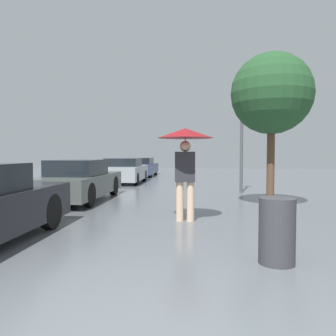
# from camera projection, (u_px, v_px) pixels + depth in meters

# --- Properties ---
(pedestrian) EXTENTS (1.17, 1.17, 1.97)m
(pedestrian) POSITION_uv_depth(u_px,v_px,m) (185.00, 146.00, 6.90)
(pedestrian) COLOR beige
(pedestrian) RESTS_ON ground_plane
(parked_car_second) EXTENTS (1.62, 4.26, 1.25)m
(parked_car_second) POSITION_uv_depth(u_px,v_px,m) (80.00, 181.00, 10.12)
(parked_car_second) COLOR #4C514C
(parked_car_second) RESTS_ON ground_plane
(parked_car_third) EXTENTS (1.80, 3.81, 1.21)m
(parked_car_third) POSITION_uv_depth(u_px,v_px,m) (124.00, 171.00, 16.14)
(parked_car_third) COLOR #9EA3A8
(parked_car_third) RESTS_ON ground_plane
(parked_car_farthest) EXTENTS (1.85, 4.58, 1.18)m
(parked_car_farthest) POSITION_uv_depth(u_px,v_px,m) (140.00, 167.00, 21.25)
(parked_car_farthest) COLOR navy
(parked_car_farthest) RESTS_ON ground_plane
(tree) EXTENTS (2.13, 2.13, 4.08)m
(tree) POSITION_uv_depth(u_px,v_px,m) (272.00, 94.00, 8.58)
(tree) COLOR brown
(tree) RESTS_ON ground_plane
(street_lamp) EXTENTS (0.33, 0.33, 4.18)m
(street_lamp) POSITION_uv_depth(u_px,v_px,m) (242.00, 116.00, 11.90)
(street_lamp) COLOR #515456
(street_lamp) RESTS_ON ground_plane
(trash_bin) EXTENTS (0.47, 0.47, 0.86)m
(trash_bin) POSITION_uv_depth(u_px,v_px,m) (277.00, 231.00, 4.25)
(trash_bin) COLOR #38383D
(trash_bin) RESTS_ON ground_plane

